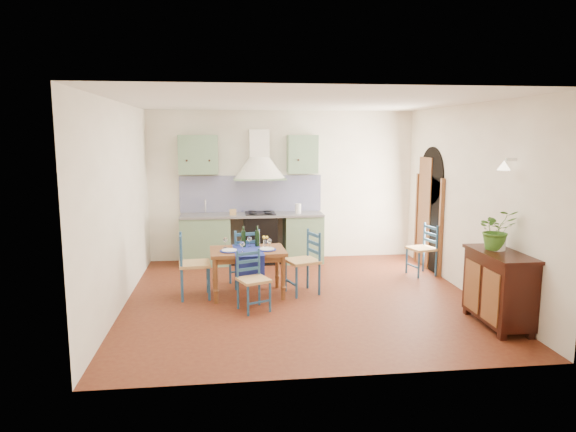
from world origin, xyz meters
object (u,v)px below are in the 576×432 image
Objects in this scene: dining_table at (248,255)px; potted_plant at (496,230)px; chair_near at (253,280)px; sideboard at (499,286)px.

dining_table is 2.20× the size of potted_plant.
chair_near is (0.03, -0.65, -0.19)m from dining_table.
potted_plant reaches higher than sideboard.
potted_plant is (3.02, -1.44, 0.58)m from dining_table.
dining_table reaches higher than chair_near.
sideboard is at bearing -92.17° from potted_plant.
sideboard is at bearing -17.47° from chair_near.
chair_near is at bearing 162.53° from sideboard.
potted_plant reaches higher than dining_table.
dining_table is at bearing 154.49° from potted_plant.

